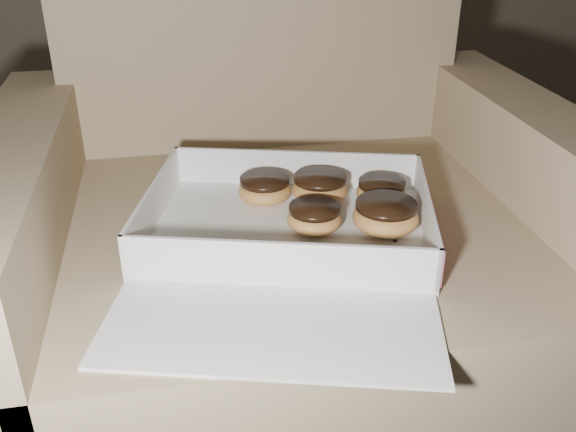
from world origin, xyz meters
The scene contains 12 objects.
armchair centered at (-0.44, 0.89, 0.32)m, with size 0.98×0.83×1.03m.
bakery_box centered at (-0.46, 0.72, 0.47)m, with size 0.54×0.60×0.07m.
donut_a centered at (-0.29, 0.81, 0.49)m, with size 0.08×0.08×0.04m.
donut_b centered at (-0.42, 0.74, 0.49)m, with size 0.08×0.08×0.04m.
donut_c centered at (-0.48, 0.86, 0.49)m, with size 0.09×0.09×0.04m.
donut_d centered at (-0.39, 0.84, 0.49)m, with size 0.09×0.09×0.05m.
donut_e centered at (-0.31, 0.72, 0.49)m, with size 0.10×0.10×0.05m.
crumb_a centered at (-0.33, 0.64, 0.47)m, with size 0.01×0.01×0.00m, color black.
crumb_b centered at (-0.33, 0.62, 0.47)m, with size 0.01×0.01×0.00m, color black.
crumb_c centered at (-0.49, 0.68, 0.47)m, with size 0.01×0.01×0.00m, color black.
crumb_d centered at (-0.31, 0.69, 0.47)m, with size 0.01×0.01×0.00m, color black.
crumb_e centered at (-0.59, 0.65, 0.47)m, with size 0.01×0.01×0.00m, color black.
Camera 1 is at (-0.62, -0.10, 0.95)m, focal length 40.00 mm.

